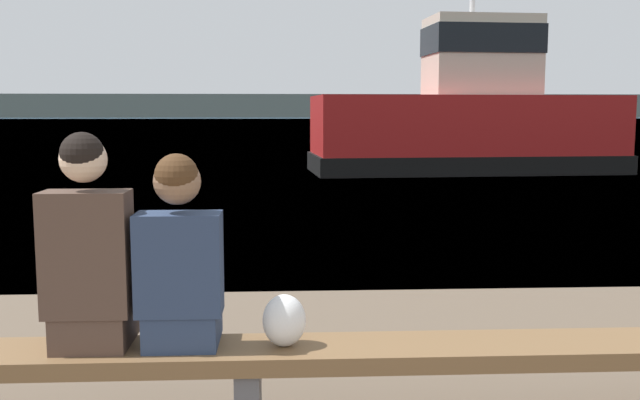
# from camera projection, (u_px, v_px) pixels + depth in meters

# --- Properties ---
(water_surface) EXTENTS (240.00, 240.00, 0.00)m
(water_surface) POSITION_uv_depth(u_px,v_px,m) (284.00, 121.00, 125.23)
(water_surface) COLOR #426B8E
(water_surface) RESTS_ON ground
(far_shoreline) EXTENTS (600.00, 12.00, 6.27)m
(far_shoreline) POSITION_uv_depth(u_px,v_px,m) (283.00, 106.00, 197.41)
(far_shoreline) COLOR #4C4C42
(far_shoreline) RESTS_ON ground
(bench_main) EXTENTS (8.24, 0.41, 0.43)m
(bench_main) POSITION_uv_depth(u_px,v_px,m) (248.00, 360.00, 3.51)
(bench_main) COLOR brown
(bench_main) RESTS_ON ground
(person_left) EXTENTS (0.41, 0.40, 1.05)m
(person_left) POSITION_uv_depth(u_px,v_px,m) (88.00, 254.00, 3.41)
(person_left) COLOR #4C382D
(person_left) RESTS_ON bench_main
(person_right) EXTENTS (0.41, 0.41, 0.95)m
(person_right) POSITION_uv_depth(u_px,v_px,m) (180.00, 262.00, 3.44)
(person_right) COLOR navy
(person_right) RESTS_ON bench_main
(shopping_bag) EXTENTS (0.21, 0.18, 0.26)m
(shopping_bag) POSITION_uv_depth(u_px,v_px,m) (284.00, 320.00, 3.49)
(shopping_bag) COLOR white
(shopping_bag) RESTS_ON bench_main
(tugboat_red) EXTENTS (8.20, 3.51, 6.67)m
(tugboat_red) POSITION_uv_depth(u_px,v_px,m) (468.00, 123.00, 18.68)
(tugboat_red) COLOR #A81919
(tugboat_red) RESTS_ON water_surface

